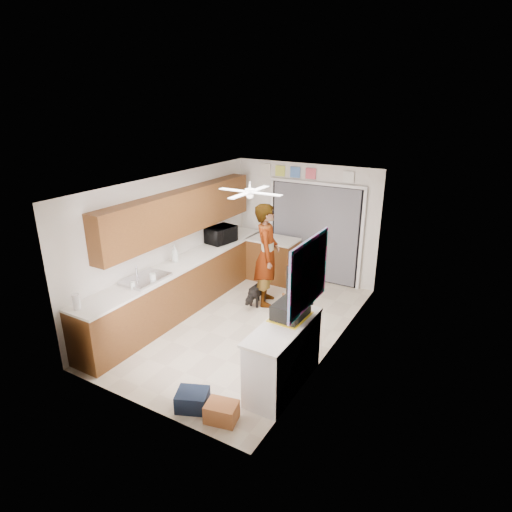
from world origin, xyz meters
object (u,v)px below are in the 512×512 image
at_px(paper_towel_roll, 76,302).
at_px(suitcase, 291,310).
at_px(microwave, 221,235).
at_px(navy_crate, 193,400).
at_px(cardboard_box, 222,412).
at_px(dog, 258,294).
at_px(soap_bottle, 175,253).
at_px(man, 267,255).

relative_size(paper_towel_roll, suitcase, 0.45).
bearing_deg(microwave, navy_crate, -142.30).
xyz_separation_m(microwave, cardboard_box, (2.33, -3.44, -0.99)).
distance_m(microwave, dog, 1.51).
height_order(microwave, paper_towel_roll, microwave).
xyz_separation_m(microwave, soap_bottle, (-0.10, -1.34, -0.01)).
distance_m(soap_bottle, suitcase, 2.87).
bearing_deg(soap_bottle, paper_towel_roll, -89.59).
height_order(soap_bottle, paper_towel_roll, soap_bottle).
bearing_deg(man, navy_crate, 166.56).
relative_size(navy_crate, man, 0.20).
height_order(cardboard_box, dog, dog).
height_order(soap_bottle, cardboard_box, soap_bottle).
relative_size(microwave, man, 0.31).
xyz_separation_m(suitcase, navy_crate, (-0.76, -1.25, -0.93)).
relative_size(cardboard_box, navy_crate, 0.97).
height_order(paper_towel_roll, cardboard_box, paper_towel_roll).
height_order(navy_crate, man, man).
xyz_separation_m(paper_towel_roll, navy_crate, (1.96, 0.05, -0.93)).
bearing_deg(dog, microwave, 159.86).
bearing_deg(paper_towel_roll, dog, 68.23).
bearing_deg(navy_crate, dog, 103.96).
xyz_separation_m(soap_bottle, man, (1.34, 1.04, -0.12)).
height_order(microwave, cardboard_box, microwave).
distance_m(cardboard_box, dog, 3.22).
relative_size(paper_towel_roll, navy_crate, 0.58).
bearing_deg(navy_crate, paper_towel_roll, -178.54).
distance_m(microwave, suitcase, 3.43).
height_order(soap_bottle, navy_crate, soap_bottle).
height_order(soap_bottle, dog, soap_bottle).
xyz_separation_m(soap_bottle, dog, (1.23, 0.89, -0.89)).
relative_size(soap_bottle, navy_crate, 0.81).
relative_size(suitcase, man, 0.26).
relative_size(microwave, soap_bottle, 1.86).
xyz_separation_m(cardboard_box, man, (-1.08, 3.14, 0.87)).
height_order(cardboard_box, man, man).
height_order(suitcase, man, man).
bearing_deg(dog, man, 54.97).
relative_size(man, dog, 3.61).
distance_m(microwave, navy_crate, 4.04).
relative_size(suitcase, dog, 0.93).
xyz_separation_m(microwave, suitcase, (2.64, -2.20, -0.06)).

